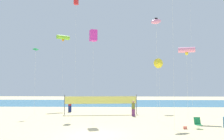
# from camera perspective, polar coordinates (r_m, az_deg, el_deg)

# --- Properties ---
(ground_plane) EXTENTS (120.00, 120.00, 0.00)m
(ground_plane) POSITION_cam_1_polar(r_m,az_deg,el_deg) (17.05, -4.74, -15.56)
(ground_plane) COLOR beige
(ocean_band) EXTENTS (120.00, 20.00, 0.01)m
(ocean_band) POSITION_cam_1_polar(r_m,az_deg,el_deg) (48.52, -0.33, -7.99)
(ocean_band) COLOR teal
(ocean_band) RESTS_ON ground
(beachgoer_olive_shirt) EXTENTS (0.40, 0.40, 1.75)m
(beachgoer_olive_shirt) POSITION_cam_1_polar(r_m,az_deg,el_deg) (27.24, 5.24, -9.19)
(beachgoer_olive_shirt) COLOR #7A3872
(beachgoer_olive_shirt) RESTS_ON ground
(beachgoer_maroon_shirt) EXTENTS (0.42, 0.42, 1.83)m
(beachgoer_maroon_shirt) POSITION_cam_1_polar(r_m,az_deg,el_deg) (31.80, -10.26, -8.31)
(beachgoer_maroon_shirt) COLOR navy
(beachgoer_maroon_shirt) RESTS_ON ground
(folding_beach_chair) EXTENTS (0.52, 0.65, 0.89)m
(folding_beach_chair) POSITION_cam_1_polar(r_m,az_deg,el_deg) (20.59, 20.24, -12.00)
(folding_beach_chair) COLOR #1E8C4C
(folding_beach_chair) RESTS_ON ground
(volleyball_net) EXTENTS (8.76, 1.20, 2.40)m
(volleyball_net) POSITION_cam_1_polar(r_m,az_deg,el_deg) (28.66, -2.72, -7.53)
(volleyball_net) COLOR #4C4C51
(volleyball_net) RESTS_ON ground
(beach_handbag) EXTENTS (0.28, 0.14, 0.22)m
(beach_handbag) POSITION_cam_1_polar(r_m,az_deg,el_deg) (20.05, 17.45, -13.31)
(beach_handbag) COLOR #EA7260
(beach_handbag) RESTS_ON ground
(kite_magenta_box) EXTENTS (0.93, 0.93, 9.34)m
(kite_magenta_box) POSITION_cam_1_polar(r_m,az_deg,el_deg) (24.92, -4.59, 8.39)
(kite_magenta_box) COLOR silver
(kite_magenta_box) RESTS_ON ground
(kite_yellow_delta) EXTENTS (1.41, 0.81, 7.18)m
(kite_yellow_delta) POSITION_cam_1_polar(r_m,az_deg,el_deg) (32.00, 11.44, 1.66)
(kite_yellow_delta) COLOR silver
(kite_yellow_delta) RESTS_ON ground
(kite_pink_tube) EXTENTS (1.84, 0.96, 7.61)m
(kite_pink_tube) POSITION_cam_1_polar(r_m,az_deg,el_deg) (26.41, 17.78, 4.64)
(kite_pink_tube) COLOR silver
(kite_pink_tube) RESTS_ON ground
(kite_pink_inflatable) EXTENTS (1.50, 1.29, 10.45)m
(kite_pink_inflatable) POSITION_cam_1_polar(r_m,az_deg,el_deg) (24.73, 10.75, 11.54)
(kite_pink_inflatable) COLOR silver
(kite_pink_inflatable) RESTS_ON ground
(kite_green_diamond) EXTENTS (0.81, 0.81, 8.12)m
(kite_green_diamond) POSITION_cam_1_polar(r_m,az_deg,el_deg) (29.49, -18.15, 4.80)
(kite_green_diamond) COLOR silver
(kite_green_diamond) RESTS_ON ground
(kite_lime_tube) EXTENTS (2.03, 1.74, 11.51)m
(kite_lime_tube) POSITION_cam_1_polar(r_m,az_deg,el_deg) (38.28, -11.88, 7.76)
(kite_lime_tube) COLOR silver
(kite_lime_tube) RESTS_ON ground
(kite_red_box) EXTENTS (0.59, 0.59, 15.09)m
(kite_red_box) POSITION_cam_1_polar(r_m,az_deg,el_deg) (32.62, -8.77, 16.12)
(kite_red_box) COLOR silver
(kite_red_box) RESTS_ON ground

